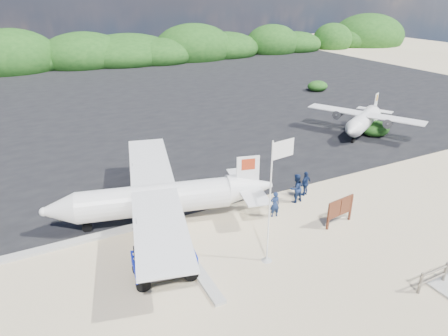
% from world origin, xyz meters
% --- Properties ---
extents(ground, '(160.00, 160.00, 0.00)m').
position_xyz_m(ground, '(0.00, 0.00, 0.00)').
color(ground, beige).
extents(asphalt_apron, '(90.00, 50.00, 0.04)m').
position_xyz_m(asphalt_apron, '(0.00, 30.00, 0.00)').
color(asphalt_apron, '#B2B2B2').
rests_on(asphalt_apron, ground).
extents(lagoon, '(9.00, 7.00, 0.40)m').
position_xyz_m(lagoon, '(-9.00, 1.50, 0.00)').
color(lagoon, '#B2B2B2').
rests_on(lagoon, ground).
extents(vegetation_band, '(124.00, 8.00, 4.40)m').
position_xyz_m(vegetation_band, '(0.00, 55.00, 0.00)').
color(vegetation_band, '#B2B2B2').
rests_on(vegetation_band, ground).
extents(baggage_cart, '(3.03, 1.99, 1.42)m').
position_xyz_m(baggage_cart, '(-5.88, 0.62, 0.00)').
color(baggage_cart, '#0D21C9').
rests_on(baggage_cart, ground).
extents(flagpole, '(1.22, 0.64, 5.83)m').
position_xyz_m(flagpole, '(-1.37, -0.38, 0.00)').
color(flagpole, white).
rests_on(flagpole, ground).
extents(signboard, '(1.92, 0.42, 1.58)m').
position_xyz_m(signboard, '(3.65, 0.51, 0.00)').
color(signboard, brown).
rests_on(signboard, ground).
extents(crew_a, '(0.59, 0.44, 1.49)m').
position_xyz_m(crew_a, '(1.08, 2.72, 0.75)').
color(crew_a, '#14254E').
rests_on(crew_a, ground).
extents(crew_b, '(0.92, 0.75, 1.75)m').
position_xyz_m(crew_b, '(3.09, 3.58, 0.87)').
color(crew_b, '#14254E').
rests_on(crew_b, ground).
extents(crew_c, '(0.98, 0.65, 1.54)m').
position_xyz_m(crew_c, '(4.11, 3.99, 0.77)').
color(crew_c, '#14254E').
rests_on(crew_c, ground).
extents(aircraft_large, '(17.17, 17.17, 4.27)m').
position_xyz_m(aircraft_large, '(18.50, 23.07, 0.00)').
color(aircraft_large, '#B2B2B2').
rests_on(aircraft_large, ground).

